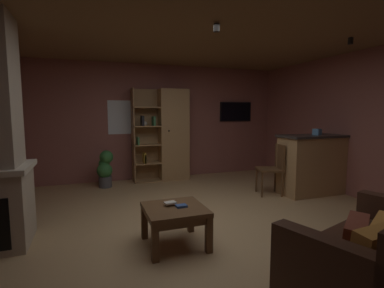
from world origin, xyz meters
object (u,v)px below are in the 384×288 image
(wall_mounted_tv, at_px, (236,112))
(dining_chair, at_px, (274,166))
(coffee_table, at_px, (175,215))
(potted_floor_plant, at_px, (105,168))
(kitchen_bar_counter, at_px, (316,164))
(tissue_box, at_px, (317,132))
(table_book_0, at_px, (181,206))
(table_book_1, at_px, (170,203))
(leather_couch, at_px, (380,263))
(bookshelf_cabinet, at_px, (170,135))

(wall_mounted_tv, bearing_deg, dining_chair, -98.19)
(coffee_table, relative_size, potted_floor_plant, 0.89)
(kitchen_bar_counter, relative_size, tissue_box, 11.77)
(table_book_0, bearing_deg, tissue_box, 21.42)
(kitchen_bar_counter, height_order, table_book_1, kitchen_bar_counter)
(potted_floor_plant, relative_size, wall_mounted_tv, 0.90)
(coffee_table, relative_size, wall_mounted_tv, 0.80)
(wall_mounted_tv, bearing_deg, coffee_table, -127.24)
(tissue_box, distance_m, table_book_1, 3.31)
(potted_floor_plant, xyz_separation_m, wall_mounted_tv, (3.15, 0.47, 1.12))
(table_book_0, bearing_deg, coffee_table, 163.84)
(potted_floor_plant, bearing_deg, wall_mounted_tv, 8.41)
(tissue_box, relative_size, dining_chair, 0.13)
(tissue_box, xyz_separation_m, dining_chair, (-0.76, 0.21, -0.61))
(table_book_0, bearing_deg, dining_chair, 31.92)
(table_book_1, xyz_separation_m, wall_mounted_tv, (2.59, 3.30, 1.03))
(kitchen_bar_counter, xyz_separation_m, dining_chair, (-0.79, 0.20, -0.02))
(table_book_0, bearing_deg, table_book_1, 139.74)
(kitchen_bar_counter, relative_size, table_book_1, 10.94)
(table_book_0, bearing_deg, leather_couch, -50.77)
(potted_floor_plant, distance_m, wall_mounted_tv, 3.38)
(bookshelf_cabinet, xyz_separation_m, table_book_0, (-0.74, -3.18, -0.53))
(tissue_box, distance_m, table_book_0, 3.25)
(tissue_box, relative_size, coffee_table, 0.18)
(tissue_box, bearing_deg, coffee_table, -159.38)
(leather_couch, bearing_deg, kitchen_bar_counter, 55.61)
(wall_mounted_tv, bearing_deg, kitchen_bar_counter, -77.37)
(coffee_table, bearing_deg, dining_chair, 30.73)
(bookshelf_cabinet, height_order, potted_floor_plant, bookshelf_cabinet)
(kitchen_bar_counter, height_order, potted_floor_plant, kitchen_bar_counter)
(table_book_1, bearing_deg, kitchen_bar_counter, 19.33)
(kitchen_bar_counter, relative_size, wall_mounted_tv, 1.70)
(table_book_0, relative_size, table_book_1, 0.94)
(kitchen_bar_counter, height_order, coffee_table, kitchen_bar_counter)
(leather_couch, bearing_deg, tissue_box, 55.91)
(tissue_box, bearing_deg, potted_floor_plant, 154.00)
(table_book_0, distance_m, table_book_1, 0.14)
(leather_couch, relative_size, table_book_0, 14.36)
(tissue_box, xyz_separation_m, table_book_0, (-2.96, -1.16, -0.69))
(table_book_1, bearing_deg, bookshelf_cabinet, 74.63)
(tissue_box, distance_m, wall_mounted_tv, 2.31)
(tissue_box, height_order, potted_floor_plant, tissue_box)
(kitchen_bar_counter, height_order, wall_mounted_tv, wall_mounted_tv)
(bookshelf_cabinet, bearing_deg, potted_floor_plant, -169.71)
(wall_mounted_tv, bearing_deg, table_book_0, -126.31)
(bookshelf_cabinet, relative_size, coffee_table, 3.00)
(bookshelf_cabinet, xyz_separation_m, kitchen_bar_counter, (2.24, -2.00, -0.44))
(dining_chair, distance_m, wall_mounted_tv, 2.26)
(leather_couch, distance_m, wall_mounted_tv, 5.16)
(kitchen_bar_counter, xyz_separation_m, table_book_1, (-3.09, -1.08, -0.07))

